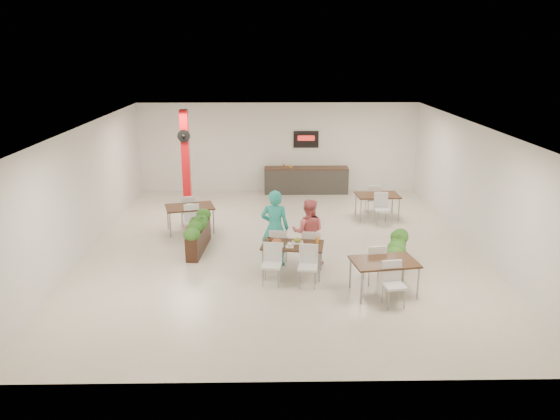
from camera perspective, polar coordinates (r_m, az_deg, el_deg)
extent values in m
plane|color=beige|center=(14.40, 0.17, -3.97)|extent=(12.00, 12.00, 0.00)
cube|color=white|center=(19.78, -0.19, 6.54)|extent=(10.00, 0.10, 3.20)
cube|color=white|center=(8.24, 1.05, -8.26)|extent=(10.00, 0.10, 3.20)
cube|color=white|center=(14.69, -19.73, 1.99)|extent=(0.10, 12.00, 3.20)
cube|color=white|center=(14.88, 19.82, 2.16)|extent=(0.10, 12.00, 3.20)
cube|color=white|center=(13.60, 0.18, 8.74)|extent=(10.00, 12.00, 0.04)
cube|color=red|center=(17.83, -9.81, 5.18)|extent=(0.25, 0.25, 3.20)
cylinder|color=black|center=(17.51, -10.03, 7.62)|extent=(0.40, 0.06, 0.40)
sphere|color=black|center=(17.47, -10.05, 7.60)|extent=(0.12, 0.12, 0.12)
cube|color=#312F2B|center=(19.71, 2.74, 3.07)|extent=(3.00, 0.60, 0.90)
cube|color=#311C10|center=(19.61, 2.76, 4.41)|extent=(3.00, 0.62, 0.04)
cube|color=black|center=(19.73, 2.74, 7.38)|extent=(0.90, 0.04, 0.60)
cube|color=red|center=(19.69, 2.75, 7.51)|extent=(0.60, 0.02, 0.18)
imported|color=#A4431B|center=(19.55, 0.41, 4.74)|extent=(0.09, 0.09, 0.19)
imported|color=#B98E2E|center=(19.56, 1.15, 4.71)|extent=(0.13, 0.13, 0.17)
cube|color=#311C10|center=(12.49, 1.33, -3.69)|extent=(1.50, 1.00, 0.04)
cylinder|color=gray|center=(12.40, -1.81, -5.72)|extent=(0.04, 0.04, 0.71)
cylinder|color=gray|center=(12.27, 4.13, -6.01)|extent=(0.04, 0.04, 0.71)
cylinder|color=gray|center=(13.02, -1.33, -4.59)|extent=(0.04, 0.04, 0.71)
cylinder|color=gray|center=(12.90, 4.32, -4.85)|extent=(0.04, 0.04, 0.71)
cube|color=white|center=(13.19, -0.13, -3.85)|extent=(0.48, 0.48, 0.05)
cube|color=white|center=(12.93, -0.24, -3.11)|extent=(0.42, 0.10, 0.45)
cylinder|color=gray|center=(13.42, 0.69, -4.57)|extent=(0.02, 0.02, 0.43)
cylinder|color=gray|center=(13.46, -0.75, -4.51)|extent=(0.02, 0.02, 0.43)
cylinder|color=gray|center=(13.10, 0.51, -5.11)|extent=(0.02, 0.02, 0.43)
cylinder|color=gray|center=(13.14, -0.96, -5.04)|extent=(0.02, 0.02, 0.43)
cube|color=white|center=(13.12, 3.34, -4.01)|extent=(0.48, 0.48, 0.05)
cube|color=white|center=(12.85, 3.30, -3.26)|extent=(0.42, 0.10, 0.45)
cylinder|color=gray|center=(13.35, 4.11, -4.72)|extent=(0.02, 0.02, 0.43)
cylinder|color=gray|center=(13.37, 2.65, -4.66)|extent=(0.02, 0.02, 0.43)
cylinder|color=gray|center=(13.04, 4.02, -5.27)|extent=(0.02, 0.02, 0.43)
cylinder|color=gray|center=(13.06, 2.52, -5.20)|extent=(0.02, 0.02, 0.43)
cube|color=white|center=(12.09, -0.89, -5.83)|extent=(0.48, 0.48, 0.05)
cube|color=white|center=(12.17, -0.76, -4.40)|extent=(0.42, 0.10, 0.45)
cylinder|color=gray|center=(12.05, -1.81, -7.13)|extent=(0.02, 0.02, 0.43)
cylinder|color=gray|center=(12.00, -0.19, -7.21)|extent=(0.02, 0.02, 0.43)
cylinder|color=gray|center=(12.36, -1.55, -6.50)|extent=(0.02, 0.02, 0.43)
cylinder|color=gray|center=(12.31, 0.02, -6.58)|extent=(0.02, 0.02, 0.43)
cube|color=white|center=(12.01, 2.92, -6.01)|extent=(0.48, 0.48, 0.05)
cube|color=white|center=(12.09, 3.01, -4.57)|extent=(0.42, 0.10, 0.45)
cylinder|color=gray|center=(11.96, 2.01, -7.33)|extent=(0.02, 0.02, 0.43)
cylinder|color=gray|center=(11.93, 3.65, -7.40)|extent=(0.02, 0.02, 0.43)
cylinder|color=gray|center=(12.27, 2.17, -6.69)|extent=(0.02, 0.02, 0.43)
cylinder|color=gray|center=(12.24, 3.76, -6.76)|extent=(0.02, 0.02, 0.43)
cube|color=white|center=(12.43, -0.33, -3.66)|extent=(0.34, 0.34, 0.01)
ellipsoid|color=brown|center=(12.41, -0.33, -3.34)|extent=(0.22, 0.22, 0.13)
cube|color=white|center=(12.59, 1.84, -3.40)|extent=(0.30, 0.30, 0.01)
ellipsoid|color=orange|center=(12.57, 1.84, -3.14)|extent=(0.18, 0.18, 0.11)
cube|color=white|center=(12.34, 3.12, -3.84)|extent=(0.30, 0.30, 0.01)
ellipsoid|color=#4C180F|center=(12.32, 3.12, -3.60)|extent=(0.16, 0.16, 0.10)
cube|color=white|center=(12.32, 1.01, -3.85)|extent=(0.20, 0.20, 0.01)
ellipsoid|color=white|center=(12.31, 1.01, -3.66)|extent=(0.12, 0.12, 0.07)
cylinder|color=orange|center=(12.56, 3.90, -3.15)|extent=(0.07, 0.07, 0.15)
imported|color=brown|center=(12.63, -1.11, -3.13)|extent=(0.12, 0.12, 0.10)
imported|color=teal|center=(13.03, -0.54, -1.88)|extent=(0.74, 0.54, 1.86)
imported|color=#E9676C|center=(13.10, 2.97, -2.33)|extent=(0.88, 0.73, 1.64)
cube|color=black|center=(14.31, -8.50, -3.01)|extent=(0.44, 1.84, 0.61)
ellipsoid|color=#1C4F16|center=(13.47, -9.21, -2.39)|extent=(0.40, 0.40, 0.32)
ellipsoid|color=#1C4F16|center=(13.82, -8.88, -1.88)|extent=(0.40, 0.40, 0.32)
ellipsoid|color=#1C4F16|center=(14.17, -8.57, -1.39)|extent=(0.40, 0.40, 0.32)
ellipsoid|color=#1C4F16|center=(14.53, -8.27, -0.93)|extent=(0.40, 0.40, 0.32)
ellipsoid|color=#1C4F16|center=(14.88, -7.99, -0.49)|extent=(0.40, 0.40, 0.32)
imported|color=#1C4F16|center=(14.15, -8.58, -1.09)|extent=(0.36, 0.31, 0.39)
cube|color=black|center=(13.25, 12.10, -4.96)|extent=(0.79, 1.65, 0.55)
ellipsoid|color=#1C4F16|center=(12.48, 11.88, -4.38)|extent=(0.40, 0.40, 0.32)
ellipsoid|color=#1C4F16|center=(12.80, 12.04, -3.86)|extent=(0.40, 0.40, 0.32)
ellipsoid|color=#1C4F16|center=(13.11, 12.20, -3.36)|extent=(0.40, 0.40, 0.32)
ellipsoid|color=#1C4F16|center=(13.43, 12.35, -2.89)|extent=(0.40, 0.40, 0.32)
ellipsoid|color=#1C4F16|center=(13.75, 12.49, -2.44)|extent=(0.40, 0.40, 0.32)
imported|color=#1C4F16|center=(13.09, 12.21, -3.12)|extent=(0.20, 0.20, 0.36)
cube|color=#311C10|center=(15.66, -9.42, 0.32)|extent=(1.51, 1.20, 0.04)
cylinder|color=gray|center=(15.35, -11.41, -1.59)|extent=(0.04, 0.04, 0.71)
cylinder|color=gray|center=(15.48, -6.96, -1.22)|extent=(0.04, 0.04, 0.71)
cylinder|color=gray|center=(16.08, -11.66, -0.76)|extent=(0.04, 0.04, 0.71)
cylinder|color=gray|center=(16.20, -7.40, -0.42)|extent=(0.04, 0.04, 0.71)
cube|color=white|center=(16.31, -9.63, -0.05)|extent=(0.51, 0.51, 0.05)
cube|color=white|center=(16.06, -9.59, 0.61)|extent=(0.42, 0.15, 0.45)
cylinder|color=gray|center=(16.56, -9.08, -0.62)|extent=(0.02, 0.02, 0.43)
cylinder|color=gray|center=(16.52, -10.25, -0.72)|extent=(0.02, 0.02, 0.43)
cylinder|color=gray|center=(16.23, -8.92, -0.97)|extent=(0.02, 0.02, 0.43)
cylinder|color=gray|center=(16.20, -10.11, -1.06)|extent=(0.02, 0.02, 0.43)
cube|color=white|center=(15.17, -9.09, -1.31)|extent=(0.51, 0.51, 0.05)
cube|color=white|center=(15.27, -9.22, -0.20)|extent=(0.42, 0.15, 0.45)
cylinder|color=gray|center=(15.06, -9.60, -2.40)|extent=(0.02, 0.02, 0.43)
cylinder|color=gray|center=(15.10, -8.32, -2.29)|extent=(0.02, 0.02, 0.43)
cylinder|color=gray|center=(15.38, -9.76, -2.00)|extent=(0.02, 0.02, 0.43)
cylinder|color=gray|center=(15.42, -8.50, -1.90)|extent=(0.02, 0.02, 0.43)
imported|color=white|center=(15.64, -9.42, 0.48)|extent=(0.22, 0.22, 0.05)
cube|color=#311C10|center=(16.95, 10.16, 1.54)|extent=(1.33, 0.92, 0.04)
cylinder|color=gray|center=(16.57, 8.43, -0.07)|extent=(0.04, 0.04, 0.71)
cylinder|color=gray|center=(16.86, 12.32, 0.01)|extent=(0.04, 0.04, 0.71)
cylinder|color=gray|center=(17.26, 7.92, 0.63)|extent=(0.04, 0.04, 0.71)
cylinder|color=gray|center=(17.54, 11.66, 0.70)|extent=(0.04, 0.04, 0.71)
cube|color=white|center=(17.58, 9.65, 1.17)|extent=(0.44, 0.44, 0.05)
cube|color=white|center=(17.34, 9.83, 1.80)|extent=(0.42, 0.06, 0.45)
cylinder|color=gray|center=(17.84, 10.02, 0.60)|extent=(0.02, 0.02, 0.43)
cylinder|color=gray|center=(17.76, 8.95, 0.58)|extent=(0.02, 0.02, 0.43)
cylinder|color=gray|center=(17.53, 10.28, 0.29)|extent=(0.02, 0.02, 0.43)
cylinder|color=gray|center=(17.45, 9.20, 0.27)|extent=(0.02, 0.02, 0.43)
cube|color=white|center=(16.46, 10.60, 0.06)|extent=(0.44, 0.44, 0.05)
cube|color=white|center=(16.57, 10.49, 1.07)|extent=(0.42, 0.06, 0.45)
cylinder|color=gray|center=(16.33, 10.13, -0.92)|extent=(0.02, 0.02, 0.43)
cylinder|color=gray|center=(16.42, 11.28, -0.89)|extent=(0.02, 0.02, 0.43)
cylinder|color=gray|center=(16.65, 9.85, -0.56)|extent=(0.02, 0.02, 0.43)
cylinder|color=gray|center=(16.73, 10.98, -0.54)|extent=(0.02, 0.02, 0.43)
imported|color=white|center=(16.93, 10.17, 1.69)|extent=(0.22, 0.22, 0.05)
cube|color=#311C10|center=(11.76, 10.85, -5.33)|extent=(1.47, 1.10, 0.04)
cylinder|color=gray|center=(11.37, 8.51, -8.05)|extent=(0.04, 0.04, 0.71)
cylinder|color=gray|center=(11.80, 14.23, -7.46)|extent=(0.04, 0.04, 0.71)
cylinder|color=gray|center=(12.05, 7.35, -6.54)|extent=(0.04, 0.04, 0.71)
cylinder|color=gray|center=(12.45, 12.79, -6.05)|extent=(0.04, 0.04, 0.71)
cube|color=white|center=(12.38, 9.81, -5.52)|extent=(0.48, 0.48, 0.05)
cube|color=white|center=(12.12, 10.17, -4.76)|extent=(0.42, 0.10, 0.45)
cylinder|color=gray|center=(12.67, 10.23, -6.16)|extent=(0.02, 0.02, 0.43)
cylinder|color=gray|center=(12.57, 8.76, -6.29)|extent=(0.02, 0.02, 0.43)
cylinder|color=gray|center=(12.38, 10.76, -6.76)|extent=(0.02, 0.02, 0.43)
cylinder|color=gray|center=(12.27, 9.27, -6.90)|extent=(0.02, 0.02, 0.43)
cube|color=white|center=(11.35, 11.83, -7.75)|extent=(0.48, 0.48, 0.05)
cube|color=white|center=(11.42, 11.56, -6.22)|extent=(0.42, 0.10, 0.45)
cylinder|color=gray|center=(11.25, 11.26, -9.27)|extent=(0.02, 0.02, 0.43)
cylinder|color=gray|center=(11.37, 12.88, -9.08)|extent=(0.02, 0.02, 0.43)
cylinder|color=gray|center=(11.54, 10.66, -8.55)|extent=(0.02, 0.02, 0.43)
cylinder|color=gray|center=(11.65, 12.24, -8.38)|extent=(0.02, 0.02, 0.43)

